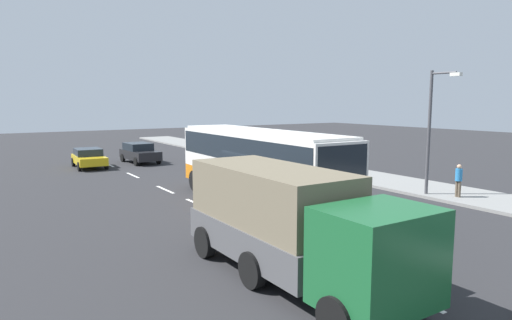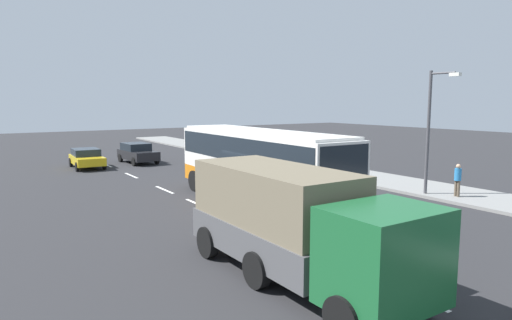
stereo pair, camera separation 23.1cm
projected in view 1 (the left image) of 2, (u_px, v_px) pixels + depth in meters
name	position (u px, v px, depth m)	size (l,w,h in m)	color
ground_plane	(257.00, 204.00, 20.80)	(120.00, 120.00, 0.00)	#28282B
sidewalk_curb	(396.00, 183.00, 25.94)	(80.00, 4.00, 0.15)	gray
lane_centreline	(259.00, 231.00, 16.50)	(46.86, 0.16, 0.01)	white
coach_bus	(258.00, 159.00, 20.60)	(11.38, 2.90, 3.45)	orange
cargo_truck	(290.00, 221.00, 11.82)	(7.66, 2.59, 2.94)	#19592D
car_yellow_taxi	(89.00, 157.00, 32.36)	(4.09, 2.14, 1.37)	gold
car_black_sedan	(140.00, 152.00, 34.97)	(4.26, 2.18, 1.54)	black
pedestrian_near_curb	(459.00, 178.00, 21.61)	(0.32, 0.32, 1.60)	brown
street_lamp	(433.00, 123.00, 21.88)	(1.62, 0.24, 6.10)	#47474C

